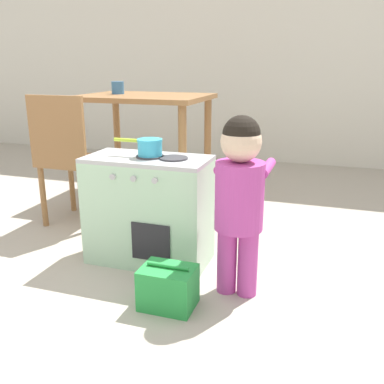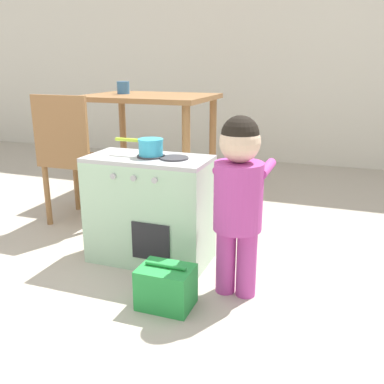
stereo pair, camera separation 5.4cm
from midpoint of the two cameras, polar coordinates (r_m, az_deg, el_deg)
ground_plane at (r=1.85m, az=-18.97°, el=-17.19°), size 16.00×16.00×0.00m
wall_back at (r=4.63m, az=7.64°, el=20.34°), size 10.00×0.06×2.60m
play_kitchen at (r=2.22m, az=-4.95°, el=-2.34°), size 0.62×0.33×0.57m
toy_pot at (r=2.13m, az=-4.89°, el=6.13°), size 0.26×0.12×0.08m
child_figure at (r=1.83m, az=7.08°, el=0.33°), size 0.23×0.34×0.80m
toy_basket at (r=1.87m, az=-2.63°, el=-12.53°), size 0.23×0.17×0.20m
dining_table at (r=3.29m, az=-5.17°, el=10.56°), size 0.93×0.72×0.78m
dining_chair_near at (r=2.79m, az=-14.95°, el=4.63°), size 0.38×0.38×0.83m
cup_on_table at (r=3.40m, az=-8.69°, el=13.60°), size 0.09×0.09×0.09m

